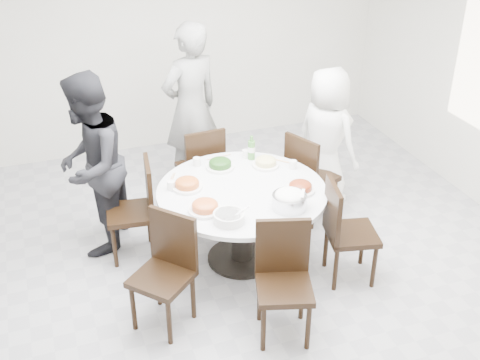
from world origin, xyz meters
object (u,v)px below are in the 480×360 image
object	(u,v)px
beverage_bottle	(252,148)
chair_ne	(313,176)
chair_s	(284,286)
chair_se	(352,232)
chair_sw	(161,276)
diner_left	(90,166)
dining_table	(242,225)
soup_bowl	(229,217)
diner_right	(326,138)
diner_middle	(191,109)
chair_n	(200,167)
chair_nw	(130,211)
rice_bowl	(289,202)

from	to	relation	value
beverage_bottle	chair_ne	bearing A→B (deg)	-4.86
chair_s	chair_se	xyz separation A→B (m)	(0.84, 0.48, 0.00)
chair_sw	chair_se	size ratio (longest dim) A/B	1.00
chair_s	diner_left	xyz separation A→B (m)	(-1.18, 1.72, 0.39)
chair_sw	dining_table	bearing A→B (deg)	82.49
diner_left	soup_bowl	bearing A→B (deg)	63.17
diner_right	chair_s	bearing A→B (deg)	120.85
chair_ne	chair_se	size ratio (longest dim) A/B	1.00
diner_middle	diner_left	xyz separation A→B (m)	(-1.17, -0.82, -0.07)
chair_n	beverage_bottle	world-z (taller)	beverage_bottle
chair_se	diner_left	distance (m)	2.40
chair_n	chair_s	xyz separation A→B (m)	(0.06, -2.08, 0.00)
dining_table	chair_s	distance (m)	1.04
diner_middle	chair_nw	bearing A→B (deg)	31.58
chair_sw	soup_bowl	bearing A→B (deg)	62.43
chair_ne	diner_left	bearing A→B (deg)	60.76
soup_bowl	beverage_bottle	bearing A→B (deg)	60.12
dining_table	chair_sw	distance (m)	1.07
dining_table	chair_sw	xyz separation A→B (m)	(-0.88, -0.60, 0.10)
rice_bowl	beverage_bottle	size ratio (longest dim) A/B	1.20
dining_table	chair_nw	size ratio (longest dim) A/B	1.58
chair_n	diner_left	distance (m)	1.24
dining_table	beverage_bottle	distance (m)	0.78
diner_right	beverage_bottle	xyz separation A→B (m)	(-0.89, -0.18, 0.12)
chair_sw	soup_bowl	size ratio (longest dim) A/B	3.74
beverage_bottle	chair_se	bearing A→B (deg)	-64.23
chair_se	chair_nw	bearing A→B (deg)	73.28
chair_se	beverage_bottle	distance (m)	1.27
diner_right	soup_bowl	distance (m)	1.85
diner_middle	soup_bowl	world-z (taller)	diner_middle
chair_n	diner_right	world-z (taller)	diner_right
beverage_bottle	chair_nw	bearing A→B (deg)	-175.30
dining_table	chair_n	size ratio (longest dim) A/B	1.58
chair_nw	chair_s	distance (m)	1.72
diner_right	chair_se	bearing A→B (deg)	139.37
chair_ne	chair_sw	bearing A→B (deg)	97.17
chair_s	diner_middle	world-z (taller)	diner_middle
diner_middle	soup_bowl	bearing A→B (deg)	64.45
chair_s	chair_sw	bearing A→B (deg)	169.67
diner_middle	beverage_bottle	world-z (taller)	diner_middle
chair_sw	soup_bowl	xyz separation A→B (m)	(0.61, 0.15, 0.31)
rice_bowl	beverage_bottle	bearing A→B (deg)	88.81
chair_se	diner_left	xyz separation A→B (m)	(-2.02, 1.24, 0.39)
diner_left	dining_table	bearing A→B (deg)	83.95
chair_nw	dining_table	bearing A→B (deg)	72.71
chair_sw	chair_s	world-z (taller)	same
chair_n	chair_se	world-z (taller)	same
diner_right	diner_left	size ratio (longest dim) A/B	0.87
dining_table	chair_ne	world-z (taller)	chair_ne
dining_table	beverage_bottle	bearing A→B (deg)	61.40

